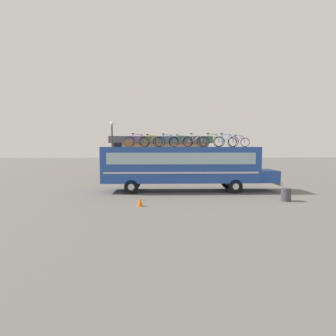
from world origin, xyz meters
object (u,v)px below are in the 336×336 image
bus (183,165)px  luggage_bag_1 (118,145)px  rooftop_bicycle_5 (195,141)px  traffic_cone (140,202)px  rooftop_bicycle_3 (167,141)px  rooftop_bicycle_4 (181,142)px  rooftop_bicycle_7 (226,141)px  rooftop_bicycle_6 (212,141)px  trash_bin (286,195)px  street_lamp (112,143)px  luggage_bag_2 (129,143)px  rooftop_bicycle_1 (137,141)px  rooftop_bicycle_8 (239,142)px  rooftop_bicycle_2 (151,142)px

bus → luggage_bag_1: luggage_bag_1 is taller
rooftop_bicycle_5 → traffic_cone: 7.16m
rooftop_bicycle_5 → traffic_cone: (-3.61, -5.20, -3.35)m
rooftop_bicycle_3 → rooftop_bicycle_5: rooftop_bicycle_5 is taller
rooftop_bicycle_4 → rooftop_bicycle_7: size_ratio=0.90×
rooftop_bicycle_5 → luggage_bag_1: bearing=-178.9°
rooftop_bicycle_5 → rooftop_bicycle_6: bearing=-14.1°
trash_bin → street_lamp: bearing=139.4°
bus → trash_bin: bearing=-34.5°
bus → luggage_bag_2: luggage_bag_2 is taller
street_lamp → trash_bin: bearing=-40.6°
bus → rooftop_bicycle_1: rooftop_bicycle_1 is taller
rooftop_bicycle_1 → rooftop_bicycle_8: 7.38m
traffic_cone → street_lamp: 12.25m
rooftop_bicycle_1 → rooftop_bicycle_8: size_ratio=1.11×
rooftop_bicycle_2 → rooftop_bicycle_7: 5.28m
rooftop_bicycle_1 → rooftop_bicycle_2: rooftop_bicycle_1 is taller
rooftop_bicycle_5 → rooftop_bicycle_7: size_ratio=0.96×
luggage_bag_1 → street_lamp: (-1.40, 6.26, 0.15)m
bus → rooftop_bicycle_6: (1.99, -0.25, 1.70)m
rooftop_bicycle_3 → rooftop_bicycle_5: (2.02, 0.29, 0.01)m
rooftop_bicycle_4 → rooftop_bicycle_6: (2.19, -0.19, 0.04)m
rooftop_bicycle_7 → luggage_bag_1: bearing=178.1°
rooftop_bicycle_1 → rooftop_bicycle_4: (3.08, 0.19, -0.03)m
rooftop_bicycle_6 → rooftop_bicycle_8: 2.18m
bus → rooftop_bicycle_8: bearing=5.7°
rooftop_bicycle_5 → rooftop_bicycle_8: size_ratio=1.08×
rooftop_bicycle_7 → bus: bearing=173.9°
rooftop_bicycle_7 → trash_bin: bearing=-52.6°
luggage_bag_2 → rooftop_bicycle_5: rooftop_bicycle_5 is taller
luggage_bag_2 → rooftop_bicycle_6: (5.89, -0.21, 0.17)m
rooftop_bicycle_3 → rooftop_bicycle_2: bearing=-175.3°
bus → rooftop_bicycle_2: bearing=-171.4°
rooftop_bicycle_1 → rooftop_bicycle_4: 3.08m
luggage_bag_2 → rooftop_bicycle_4: (3.69, -0.02, 0.13)m
luggage_bag_1 → traffic_cone: luggage_bag_1 is taller
rooftop_bicycle_4 → traffic_cone: rooftop_bicycle_4 is taller
luggage_bag_1 → rooftop_bicycle_7: 7.63m
luggage_bag_1 → rooftop_bicycle_5: bearing=1.1°
luggage_bag_1 → street_lamp: size_ratio=0.10×
luggage_bag_2 → traffic_cone: bearing=-77.7°
rooftop_bicycle_6 → luggage_bag_2: bearing=178.0°
luggage_bag_2 → rooftop_bicycle_8: 7.98m
bus → rooftop_bicycle_2: rooftop_bicycle_2 is taller
rooftop_bicycle_6 → traffic_cone: 7.62m
rooftop_bicycle_3 → rooftop_bicycle_5: size_ratio=0.95×
street_lamp → rooftop_bicycle_2: bearing=-60.1°
bus → rooftop_bicycle_4: size_ratio=7.64×
bus → rooftop_bicycle_7: bearing=-6.1°
rooftop_bicycle_1 → rooftop_bicycle_3: bearing=0.1°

